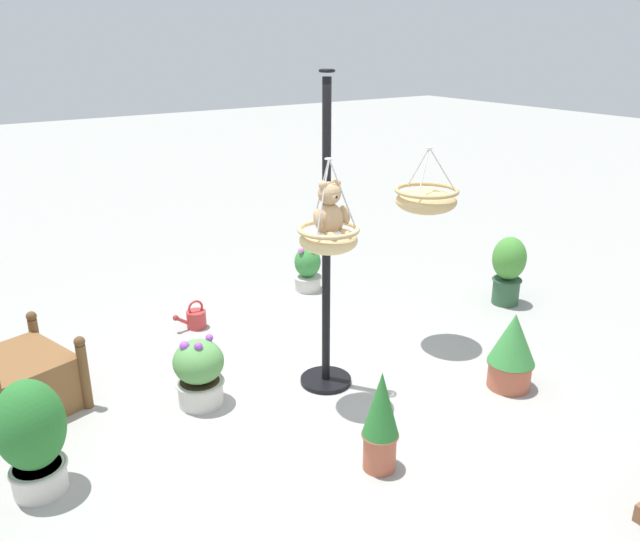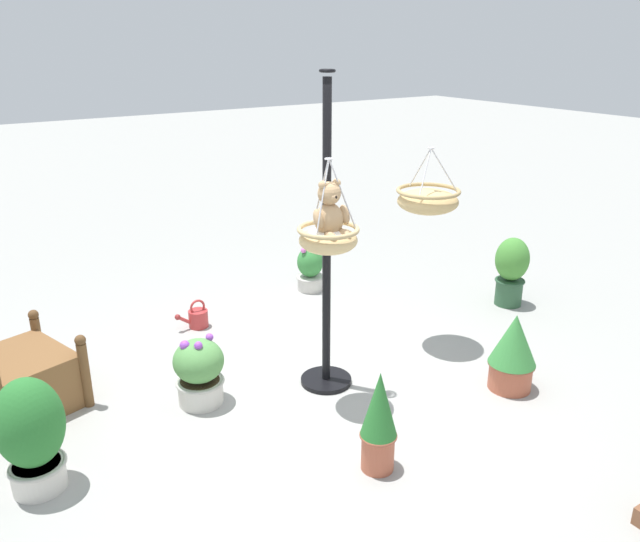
{
  "view_description": "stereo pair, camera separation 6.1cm",
  "coord_description": "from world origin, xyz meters",
  "px_view_note": "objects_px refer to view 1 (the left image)",
  "views": [
    {
      "loc": [
        2.61,
        3.94,
        2.84
      ],
      "look_at": [
        -0.0,
        0.08,
        1.11
      ],
      "focal_mm": 35.79,
      "sensor_mm": 36.0,
      "label": 1
    },
    {
      "loc": [
        2.56,
        3.98,
        2.84
      ],
      "look_at": [
        -0.0,
        0.08,
        1.11
      ],
      "focal_mm": 35.79,
      "sensor_mm": 36.0,
      "label": 2
    }
  ],
  "objects_px": {
    "hanging_basket_with_teddy": "(329,238)",
    "hanging_basket_left_high": "(426,199)",
    "wooden_planter_box": "(21,381)",
    "potted_plant_small_succulent": "(32,435)",
    "potted_plant_flowering_red": "(381,420)",
    "potted_plant_bushy_green": "(199,372)",
    "display_pole_central": "(326,294)",
    "teddy_bear": "(331,214)",
    "potted_plant_tall_leafy": "(512,350)",
    "potted_plant_fern_front": "(308,269)",
    "potted_plant_trailing_ivy": "(508,268)",
    "watering_can": "(195,318)"
  },
  "relations": [
    {
      "from": "wooden_planter_box",
      "to": "potted_plant_small_succulent",
      "type": "distance_m",
      "value": 1.13
    },
    {
      "from": "wooden_planter_box",
      "to": "teddy_bear",
      "type": "bearing_deg",
      "value": 148.46
    },
    {
      "from": "potted_plant_tall_leafy",
      "to": "teddy_bear",
      "type": "bearing_deg",
      "value": -25.26
    },
    {
      "from": "potted_plant_flowering_red",
      "to": "teddy_bear",
      "type": "bearing_deg",
      "value": -102.67
    },
    {
      "from": "potted_plant_bushy_green",
      "to": "watering_can",
      "type": "xyz_separation_m",
      "value": [
        -0.55,
        -1.36,
        -0.19
      ]
    },
    {
      "from": "watering_can",
      "to": "potted_plant_flowering_red",
      "type": "bearing_deg",
      "value": 92.78
    },
    {
      "from": "teddy_bear",
      "to": "potted_plant_trailing_ivy",
      "type": "relative_size",
      "value": 0.57
    },
    {
      "from": "display_pole_central",
      "to": "hanging_basket_with_teddy",
      "type": "distance_m",
      "value": 0.65
    },
    {
      "from": "potted_plant_flowering_red",
      "to": "wooden_planter_box",
      "type": "bearing_deg",
      "value": -49.0
    },
    {
      "from": "hanging_basket_with_teddy",
      "to": "display_pole_central",
      "type": "bearing_deg",
      "value": -120.96
    },
    {
      "from": "display_pole_central",
      "to": "potted_plant_small_succulent",
      "type": "relative_size",
      "value": 3.19
    },
    {
      "from": "potted_plant_trailing_ivy",
      "to": "wooden_planter_box",
      "type": "bearing_deg",
      "value": -8.27
    },
    {
      "from": "potted_plant_tall_leafy",
      "to": "potted_plant_trailing_ivy",
      "type": "bearing_deg",
      "value": -138.35
    },
    {
      "from": "potted_plant_flowering_red",
      "to": "watering_can",
      "type": "bearing_deg",
      "value": -87.22
    },
    {
      "from": "hanging_basket_left_high",
      "to": "wooden_planter_box",
      "type": "height_order",
      "value": "hanging_basket_left_high"
    },
    {
      "from": "watering_can",
      "to": "hanging_basket_left_high",
      "type": "bearing_deg",
      "value": 137.82
    },
    {
      "from": "potted_plant_flowering_red",
      "to": "potted_plant_bushy_green",
      "type": "height_order",
      "value": "potted_plant_flowering_red"
    },
    {
      "from": "wooden_planter_box",
      "to": "display_pole_central",
      "type": "bearing_deg",
      "value": 155.68
    },
    {
      "from": "hanging_basket_with_teddy",
      "to": "potted_plant_bushy_green",
      "type": "relative_size",
      "value": 1.21
    },
    {
      "from": "wooden_planter_box",
      "to": "watering_can",
      "type": "xyz_separation_m",
      "value": [
        -1.76,
        -0.64,
        -0.15
      ]
    },
    {
      "from": "potted_plant_flowering_red",
      "to": "hanging_basket_left_high",
      "type": "bearing_deg",
      "value": -139.88
    },
    {
      "from": "potted_plant_fern_front",
      "to": "watering_can",
      "type": "height_order",
      "value": "potted_plant_fern_front"
    },
    {
      "from": "potted_plant_small_succulent",
      "to": "potted_plant_bushy_green",
      "type": "bearing_deg",
      "value": -163.53
    },
    {
      "from": "display_pole_central",
      "to": "potted_plant_trailing_ivy",
      "type": "distance_m",
      "value": 2.7
    },
    {
      "from": "potted_plant_tall_leafy",
      "to": "potted_plant_small_succulent",
      "type": "bearing_deg",
      "value": -13.09
    },
    {
      "from": "teddy_bear",
      "to": "hanging_basket_left_high",
      "type": "relative_size",
      "value": 0.74
    },
    {
      "from": "potted_plant_trailing_ivy",
      "to": "teddy_bear",
      "type": "bearing_deg",
      "value": 11.63
    },
    {
      "from": "potted_plant_fern_front",
      "to": "potted_plant_trailing_ivy",
      "type": "xyz_separation_m",
      "value": [
        -1.62,
        1.58,
        0.16
      ]
    },
    {
      "from": "hanging_basket_with_teddy",
      "to": "wooden_planter_box",
      "type": "height_order",
      "value": "hanging_basket_with_teddy"
    },
    {
      "from": "wooden_planter_box",
      "to": "potted_plant_trailing_ivy",
      "type": "relative_size",
      "value": 1.29
    },
    {
      "from": "teddy_bear",
      "to": "wooden_planter_box",
      "type": "distance_m",
      "value": 2.81
    },
    {
      "from": "hanging_basket_with_teddy",
      "to": "potted_plant_trailing_ivy",
      "type": "height_order",
      "value": "hanging_basket_with_teddy"
    },
    {
      "from": "potted_plant_tall_leafy",
      "to": "potted_plant_small_succulent",
      "type": "distance_m",
      "value": 3.72
    },
    {
      "from": "potted_plant_flowering_red",
      "to": "potted_plant_trailing_ivy",
      "type": "xyz_separation_m",
      "value": [
        -3.01,
        -1.47,
        0.03
      ]
    },
    {
      "from": "teddy_bear",
      "to": "potted_plant_trailing_ivy",
      "type": "height_order",
      "value": "teddy_bear"
    },
    {
      "from": "hanging_basket_with_teddy",
      "to": "watering_can",
      "type": "bearing_deg",
      "value": -79.94
    },
    {
      "from": "watering_can",
      "to": "hanging_basket_with_teddy",
      "type": "bearing_deg",
      "value": 100.06
    },
    {
      "from": "hanging_basket_with_teddy",
      "to": "hanging_basket_left_high",
      "type": "bearing_deg",
      "value": -164.06
    },
    {
      "from": "potted_plant_bushy_green",
      "to": "display_pole_central",
      "type": "bearing_deg",
      "value": 164.06
    },
    {
      "from": "teddy_bear",
      "to": "potted_plant_tall_leafy",
      "type": "height_order",
      "value": "teddy_bear"
    },
    {
      "from": "display_pole_central",
      "to": "watering_can",
      "type": "height_order",
      "value": "display_pole_central"
    },
    {
      "from": "potted_plant_fern_front",
      "to": "wooden_planter_box",
      "type": "bearing_deg",
      "value": 14.83
    },
    {
      "from": "wooden_planter_box",
      "to": "potted_plant_fern_front",
      "type": "bearing_deg",
      "value": -165.17
    },
    {
      "from": "hanging_basket_with_teddy",
      "to": "potted_plant_flowering_red",
      "type": "height_order",
      "value": "hanging_basket_with_teddy"
    },
    {
      "from": "potted_plant_small_succulent",
      "to": "watering_can",
      "type": "xyz_separation_m",
      "value": [
        -1.87,
        -1.75,
        -0.33
      ]
    },
    {
      "from": "wooden_planter_box",
      "to": "potted_plant_fern_front",
      "type": "distance_m",
      "value": 3.4
    },
    {
      "from": "hanging_basket_with_teddy",
      "to": "watering_can",
      "type": "relative_size",
      "value": 2.04
    },
    {
      "from": "potted_plant_trailing_ivy",
      "to": "watering_can",
      "type": "xyz_separation_m",
      "value": [
        3.14,
        -1.35,
        -0.32
      ]
    },
    {
      "from": "hanging_basket_with_teddy",
      "to": "potted_plant_fern_front",
      "type": "height_order",
      "value": "hanging_basket_with_teddy"
    },
    {
      "from": "potted_plant_fern_front",
      "to": "potted_plant_flowering_red",
      "type": "height_order",
      "value": "potted_plant_flowering_red"
    }
  ]
}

